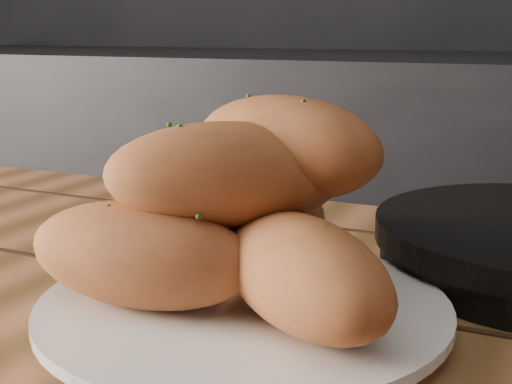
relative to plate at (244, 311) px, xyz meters
name	(u,v)px	position (x,y,z in m)	size (l,w,h in m)	color
counter	(465,290)	(0.02, 0.95, -0.31)	(2.80, 0.60, 0.90)	black
plate	(244,311)	(0.00, 0.00, 0.00)	(0.28, 0.28, 0.02)	white
bread_rolls	(243,216)	(0.00, 0.00, 0.07)	(0.28, 0.25, 0.14)	#A9582F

